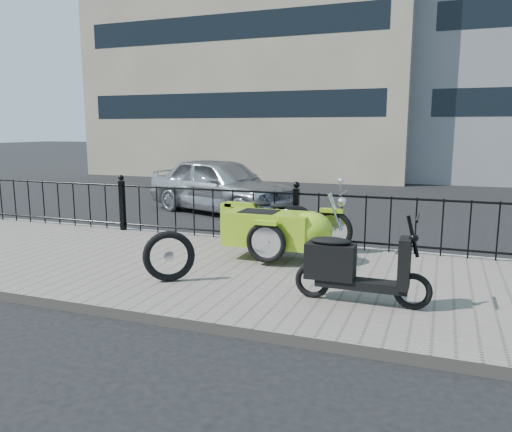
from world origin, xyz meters
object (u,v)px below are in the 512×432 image
at_px(scooter, 352,268).
at_px(sedan_car, 221,185).
at_px(spare_tire, 169,256).
at_px(motorcycle_sidecar, 282,227).

height_order(scooter, sedan_car, sedan_car).
distance_m(spare_tire, sedan_car, 6.13).
bearing_deg(spare_tire, motorcycle_sidecar, 58.86).
bearing_deg(scooter, sedan_car, 126.45).
distance_m(motorcycle_sidecar, scooter, 2.10).
bearing_deg(spare_tire, sedan_car, 108.33).
bearing_deg(sedan_car, motorcycle_sidecar, -124.86).
relative_size(motorcycle_sidecar, scooter, 1.48).
height_order(scooter, spare_tire, scooter).
bearing_deg(motorcycle_sidecar, sedan_car, 125.15).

